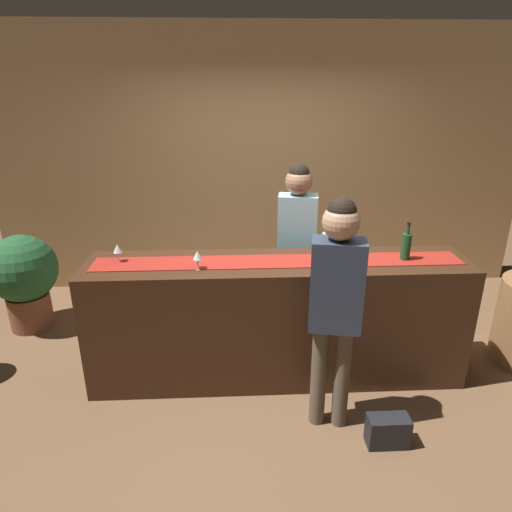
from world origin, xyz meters
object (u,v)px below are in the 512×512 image
at_px(wine_glass_near_customer, 198,256).
at_px(handbag, 388,431).
at_px(potted_plant_tall, 24,276).
at_px(bartender, 297,236).
at_px(wine_glass_mid_counter, 117,249).
at_px(wine_bottle_green, 406,246).
at_px(customer_sipping, 336,294).
at_px(wine_bottle_clear, 326,245).

relative_size(wine_glass_near_customer, handbag, 0.51).
bearing_deg(wine_glass_near_customer, potted_plant_tall, 150.10).
bearing_deg(potted_plant_tall, bartender, -7.05).
xyz_separation_m(wine_glass_mid_counter, handbag, (1.90, -0.90, -1.01)).
xyz_separation_m(wine_bottle_green, wine_glass_near_customer, (-1.59, -0.11, -0.01)).
bearing_deg(customer_sipping, wine_bottle_green, 52.57).
relative_size(wine_glass_near_customer, potted_plant_tall, 0.15).
xyz_separation_m(wine_glass_mid_counter, customer_sipping, (1.54, -0.66, -0.09)).
distance_m(potted_plant_tall, handbag, 3.55).
xyz_separation_m(wine_bottle_green, handbag, (-0.31, -0.84, -1.02)).
xyz_separation_m(wine_glass_mid_counter, bartender, (1.45, 0.53, -0.09)).
bearing_deg(potted_plant_tall, wine_bottle_green, -15.15).
xyz_separation_m(wine_bottle_green, wine_bottle_clear, (-0.61, 0.06, 0.00)).
bearing_deg(wine_glass_near_customer, wine_bottle_green, 3.89).
xyz_separation_m(wine_bottle_clear, wine_glass_near_customer, (-0.98, -0.17, -0.01)).
bearing_deg(customer_sipping, wine_glass_near_customer, 162.57).
bearing_deg(wine_bottle_clear, wine_bottle_green, -5.47).
height_order(wine_glass_near_customer, customer_sipping, customer_sipping).
bearing_deg(wine_glass_mid_counter, potted_plant_tall, 143.73).
distance_m(bartender, customer_sipping, 1.19).
bearing_deg(potted_plant_tall, handbag, -29.81).
xyz_separation_m(potted_plant_tall, handbag, (3.06, -1.75, -0.44)).
relative_size(wine_bottle_clear, customer_sipping, 0.18).
distance_m(wine_glass_near_customer, handbag, 1.79).
height_order(wine_bottle_green, wine_bottle_clear, same).
bearing_deg(wine_bottle_green, wine_glass_mid_counter, 178.35).
distance_m(bartender, handbag, 1.76).
bearing_deg(bartender, wine_glass_mid_counter, 29.20).
distance_m(wine_glass_mid_counter, handbag, 2.34).
height_order(wine_glass_near_customer, bartender, bartender).
distance_m(wine_bottle_clear, customer_sipping, 0.67).
xyz_separation_m(bartender, potted_plant_tall, (-2.60, 0.32, -0.48)).
bearing_deg(bartender, customer_sipping, 103.73).
bearing_deg(wine_glass_near_customer, handbag, -29.70).
xyz_separation_m(wine_glass_near_customer, potted_plant_tall, (-1.77, 1.02, -0.57)).
bearing_deg(wine_glass_mid_counter, handbag, -25.43).
relative_size(potted_plant_tall, handbag, 3.42).
bearing_deg(customer_sipping, bartender, 105.12).
xyz_separation_m(wine_glass_near_customer, handbag, (1.28, -0.73, -1.01)).
relative_size(bartender, handbag, 5.96).
bearing_deg(customer_sipping, potted_plant_tall, 161.36).
bearing_deg(wine_glass_near_customer, bartender, 40.05).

